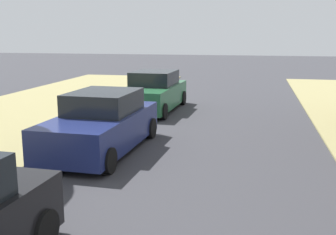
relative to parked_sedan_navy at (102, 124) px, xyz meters
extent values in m
cylinder|color=black|center=(1.02, -5.05, -0.42)|extent=(0.22, 0.61, 0.60)
cube|color=navy|center=(0.00, -0.04, -0.13)|extent=(1.99, 4.47, 0.85)
cube|color=black|center=(0.01, 0.18, 0.57)|extent=(1.68, 2.09, 0.56)
cylinder|color=black|center=(0.80, -1.73, -0.42)|extent=(0.22, 0.61, 0.60)
cylinder|color=black|center=(-0.94, -1.66, -0.42)|extent=(0.22, 0.61, 0.60)
cylinder|color=black|center=(0.93, 1.57, -0.42)|extent=(0.22, 0.61, 0.60)
cylinder|color=black|center=(-0.81, 1.64, -0.42)|extent=(0.22, 0.61, 0.60)
cube|color=#28663D|center=(-0.09, 5.95, -0.13)|extent=(1.99, 4.47, 0.85)
cube|color=black|center=(-0.08, 6.17, 0.57)|extent=(1.68, 2.09, 0.56)
cylinder|color=black|center=(0.71, 4.27, -0.42)|extent=(0.22, 0.61, 0.60)
cylinder|color=black|center=(-1.02, 4.34, -0.42)|extent=(0.22, 0.61, 0.60)
cylinder|color=black|center=(0.84, 7.56, -0.42)|extent=(0.22, 0.61, 0.60)
cylinder|color=black|center=(-0.89, 7.63, -0.42)|extent=(0.22, 0.61, 0.60)
camera|label=1|loc=(3.94, -10.11, 2.37)|focal=44.36mm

